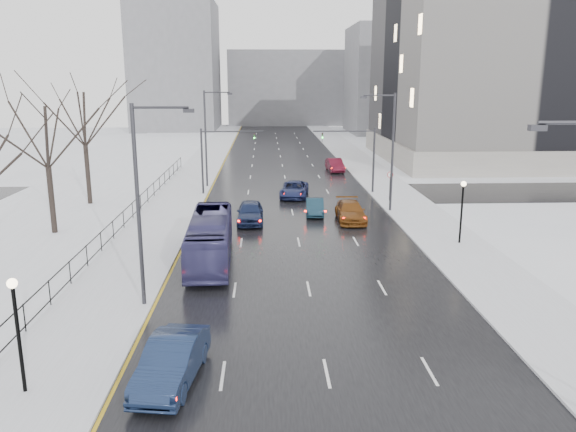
{
  "coord_description": "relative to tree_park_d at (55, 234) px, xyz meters",
  "views": [
    {
      "loc": [
        -2.31,
        -6.47,
        11.04
      ],
      "look_at": [
        -0.85,
        28.59,
        2.5
      ],
      "focal_mm": 35.0,
      "sensor_mm": 36.0,
      "label": 1
    }
  ],
  "objects": [
    {
      "name": "bldg_far_left",
      "position": [
        -4.2,
        91.0,
        14.0
      ],
      "size": [
        18.0,
        22.0,
        28.0
      ],
      "primitive_type": "cube",
      "color": "slate",
      "rests_on": "ground"
    },
    {
      "name": "bldg_far_right",
      "position": [
        45.8,
        81.0,
        11.0
      ],
      "size": [
        24.0,
        20.0,
        22.0
      ],
      "primitive_type": "cube",
      "color": "slate",
      "rests_on": "ground"
    },
    {
      "name": "streetlight_r_mid",
      "position": [
        25.97,
        6.0,
        5.62
      ],
      "size": [
        2.95,
        0.25,
        10.0
      ],
      "color": "#2D2D33",
      "rests_on": "ground"
    },
    {
      "name": "sidewalk_right",
      "position": [
        28.3,
        26.0,
        0.08
      ],
      "size": [
        5.0,
        150.0,
        0.16
      ],
      "primitive_type": "cube",
      "color": "silver",
      "rests_on": "ground"
    },
    {
      "name": "bldg_far_center",
      "position": [
        21.8,
        106.0,
        9.0
      ],
      "size": [
        30.0,
        18.0,
        18.0
      ],
      "primitive_type": "cube",
      "color": "slate",
      "rests_on": "ground"
    },
    {
      "name": "tree_park_e",
      "position": [
        -0.4,
        10.0,
        0.0
      ],
      "size": [
        9.45,
        9.45,
        13.5
      ],
      "primitive_type": null,
      "color": "black",
      "rests_on": "ground"
    },
    {
      "name": "sidewalk_left",
      "position": [
        7.3,
        26.0,
        0.08
      ],
      "size": [
        5.0,
        150.0,
        0.16
      ],
      "primitive_type": "cube",
      "color": "silver",
      "rests_on": "ground"
    },
    {
      "name": "civic_building",
      "position": [
        52.8,
        38.0,
        11.21
      ],
      "size": [
        41.0,
        31.0,
        24.8
      ],
      "color": "gray",
      "rests_on": "ground"
    },
    {
      "name": "iron_fence",
      "position": [
        4.8,
        -4.0,
        0.91
      ],
      "size": [
        0.06,
        70.0,
        1.3
      ],
      "color": "black",
      "rests_on": "sidewalk_left"
    },
    {
      "name": "bus",
      "position": [
        12.07,
        -6.99,
        1.5
      ],
      "size": [
        2.82,
        10.53,
        2.91
      ],
      "primitive_type": "imported",
      "rotation": [
        0.0,
        0.0,
        0.04
      ],
      "color": "navy",
      "rests_on": "road"
    },
    {
      "name": "sedan_right_cross",
      "position": [
        18.3,
        12.39,
        0.79
      ],
      "size": [
        3.21,
        5.7,
        1.51
      ],
      "primitive_type": "imported",
      "rotation": [
        0.0,
        0.0,
        -0.14
      ],
      "color": "#1A234F",
      "rests_on": "road"
    },
    {
      "name": "lamppost_r_mid",
      "position": [
        28.8,
        -4.0,
        2.94
      ],
      "size": [
        0.36,
        0.36,
        4.28
      ],
      "color": "black",
      "rests_on": "sidewalk_right"
    },
    {
      "name": "sedan_center_near",
      "position": [
        14.3,
        2.6,
        0.9
      ],
      "size": [
        2.03,
        5.04,
        1.72
      ],
      "primitive_type": "imported",
      "rotation": [
        0.0,
        0.0,
        -0.0
      ],
      "color": "#162042",
      "rests_on": "road"
    },
    {
      "name": "sedan_left_near",
      "position": [
        11.96,
        -21.35,
        0.88
      ],
      "size": [
        2.46,
        5.28,
        1.67
      ],
      "primitive_type": "imported",
      "rotation": [
        0.0,
        0.0,
        -0.14
      ],
      "color": "#162342",
      "rests_on": "road"
    },
    {
      "name": "sedan_right_distant",
      "position": [
        24.12,
        27.77,
        0.83
      ],
      "size": [
        2.0,
        4.91,
        1.58
      ],
      "primitive_type": "imported",
      "rotation": [
        0.0,
        0.0,
        0.07
      ],
      "color": "#4F0D1D",
      "rests_on": "road"
    },
    {
      "name": "mast_signal_right",
      "position": [
        25.13,
        14.0,
        4.11
      ],
      "size": [
        6.1,
        0.33,
        6.5
      ],
      "color": "#2D2D33",
      "rests_on": "ground"
    },
    {
      "name": "streetlight_l_far",
      "position": [
        9.63,
        18.0,
        5.62
      ],
      "size": [
        2.95,
        0.25,
        10.0
      ],
      "color": "#2D2D33",
      "rests_on": "ground"
    },
    {
      "name": "mast_signal_left",
      "position": [
        10.47,
        14.0,
        4.11
      ],
      "size": [
        6.1,
        0.33,
        6.5
      ],
      "color": "#2D2D33",
      "rests_on": "ground"
    },
    {
      "name": "streetlight_l_near",
      "position": [
        9.63,
        -14.0,
        5.62
      ],
      "size": [
        2.95,
        0.25,
        10.0
      ],
      "color": "#2D2D33",
      "rests_on": "ground"
    },
    {
      "name": "road",
      "position": [
        17.8,
        26.0,
        0.02
      ],
      "size": [
        16.0,
        150.0,
        0.04
      ],
      "primitive_type": "cube",
      "color": "black",
      "rests_on": "ground"
    },
    {
      "name": "no_uturn_sign",
      "position": [
        27.0,
        10.0,
        2.3
      ],
      "size": [
        0.6,
        0.06,
        2.7
      ],
      "color": "#2D2D33",
      "rests_on": "sidewalk_right"
    },
    {
      "name": "lamppost_l",
      "position": [
        6.8,
        -22.0,
        2.94
      ],
      "size": [
        0.36,
        0.36,
        4.28
      ],
      "color": "black",
      "rests_on": "sidewalk_left"
    },
    {
      "name": "sedan_right_near",
      "position": [
        19.63,
        5.06,
        0.72
      ],
      "size": [
        1.7,
        4.21,
        1.36
      ],
      "primitive_type": "imported",
      "rotation": [
        0.0,
        0.0,
        -0.07
      ],
      "color": "#142E3E",
      "rests_on": "road"
    },
    {
      "name": "tree_park_d",
      "position": [
        0.0,
        0.0,
        0.0
      ],
      "size": [
        8.75,
        8.75,
        12.5
      ],
      "primitive_type": null,
      "color": "black",
      "rests_on": "ground"
    },
    {
      "name": "sedan_right_far",
      "position": [
        22.3,
        2.86,
        0.81
      ],
      "size": [
        2.27,
        5.37,
        1.55
      ],
      "primitive_type": "imported",
      "rotation": [
        0.0,
        0.0,
        -0.02
      ],
      "color": "brown",
      "rests_on": "road"
    },
    {
      "name": "park_strip",
      "position": [
        -2.2,
        26.0,
        0.06
      ],
      "size": [
        14.0,
        150.0,
        0.12
      ],
      "primitive_type": "cube",
      "color": "white",
      "rests_on": "ground"
    },
    {
      "name": "cross_road",
      "position": [
        17.8,
        14.0,
        0.02
      ],
      "size": [
        130.0,
        10.0,
        0.04
      ],
      "primitive_type": "cube",
      "color": "black",
      "rests_on": "ground"
    }
  ]
}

